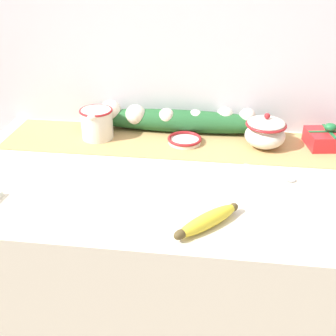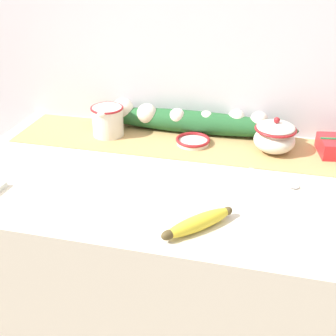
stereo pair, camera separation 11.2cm
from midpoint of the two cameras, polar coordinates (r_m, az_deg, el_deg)
countertop at (r=1.52m, az=2.55°, el=-15.12°), size 1.31×0.73×0.86m
back_wall at (r=1.50m, az=6.20°, el=17.69°), size 2.11×0.04×2.40m
table_runner at (r=1.46m, az=4.63°, el=3.37°), size 1.20×0.26×0.00m
cream_pitcher at (r=1.50m, az=-6.04°, el=6.46°), size 0.12×0.13×0.11m
sugar_bowl at (r=1.43m, az=16.45°, el=4.06°), size 0.14×0.14×0.12m
small_dish at (r=1.45m, az=5.62°, el=3.63°), size 0.12×0.12×0.02m
banana at (r=1.03m, az=7.26°, el=-7.46°), size 0.16×0.17×0.04m
spoon at (r=1.27m, az=18.45°, el=-2.09°), size 0.17×0.12×0.01m
poinsettia_garland at (r=1.52m, az=4.71°, el=6.46°), size 0.75×0.09×0.11m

